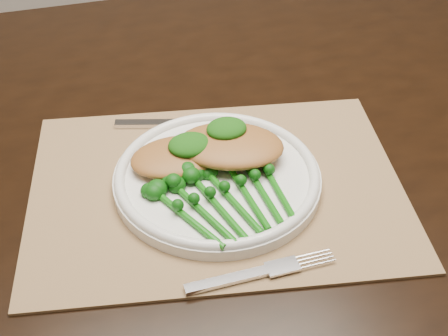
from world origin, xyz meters
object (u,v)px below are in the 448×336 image
object	(u,v)px
placemat	(217,187)
dinner_plate	(217,177)
broccolini_bundle	(233,201)
dining_table	(239,277)
chicken_fillet_left	(176,157)

from	to	relation	value
placemat	dinner_plate	bearing A→B (deg)	72.15
broccolini_bundle	dining_table	bearing A→B (deg)	55.18
dining_table	chicken_fillet_left	bearing A→B (deg)	-138.88
placemat	dining_table	bearing A→B (deg)	70.52
dining_table	broccolini_bundle	size ratio (longest dim) A/B	8.44
dinner_plate	chicken_fillet_left	bearing A→B (deg)	140.98
chicken_fillet_left	broccolini_bundle	xyz separation A→B (m)	(0.05, -0.09, -0.01)
dinner_plate	chicken_fillet_left	xyz separation A→B (m)	(-0.04, 0.04, 0.02)
dinner_plate	dining_table	bearing A→B (deg)	60.51
dining_table	dinner_plate	world-z (taller)	dinner_plate
dining_table	placemat	world-z (taller)	placemat
dining_table	placemat	size ratio (longest dim) A/B	3.37
placemat	broccolini_bundle	distance (m)	0.06
dinner_plate	broccolini_bundle	xyz separation A→B (m)	(0.00, -0.06, 0.01)
dining_table	placemat	bearing A→B (deg)	-118.89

